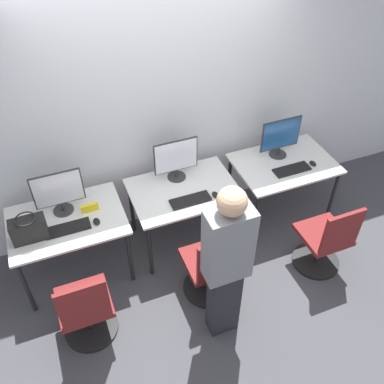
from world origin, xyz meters
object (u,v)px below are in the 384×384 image
monitor_right (280,137)px  keyboard_right (292,169)px  mouse_center (215,195)px  person_center (227,262)px  keyboard_left (68,228)px  keyboard_center (190,200)px  mouse_right (313,163)px  office_chair_left (87,311)px  handbag (29,229)px  office_chair_right (325,242)px  office_chair_center (211,269)px  monitor_center (176,159)px  monitor_left (58,192)px  mouse_left (96,221)px

monitor_right → keyboard_right: size_ratio=1.15×
mouse_center → person_center: person_center is taller
keyboard_left → keyboard_center: same height
keyboard_center → mouse_right: 1.40m
office_chair_left → mouse_right: office_chair_left is taller
mouse_right → monitor_right: bearing=131.6°
office_chair_left → handbag: handbag is taller
office_chair_right → monitor_right: bearing=89.8°
keyboard_center → keyboard_right: bearing=2.2°
office_chair_left → keyboard_center: (1.17, 0.59, 0.37)m
person_center → office_chair_right: person_center is taller
office_chair_center → keyboard_right: bearing=27.6°
office_chair_center → office_chair_right: same height
mouse_center → keyboard_right: size_ratio=0.23×
office_chair_left → keyboard_right: size_ratio=2.25×
person_center → keyboard_left: bearing=137.3°
monitor_center → person_center: (-0.07, -1.32, -0.04)m
office_chair_center → handbag: (-1.44, 0.64, 0.47)m
monitor_left → mouse_left: size_ratio=5.01×
mouse_center → keyboard_left: bearing=176.5°
handbag → mouse_center: bearing=-3.1°
office_chair_center → person_center: bearing=-96.7°
monitor_right → keyboard_right: 0.37m
person_center → handbag: size_ratio=5.52×
keyboard_center → monitor_left: bearing=164.5°
person_center → monitor_right: person_center is taller
person_center → handbag: (-1.40, 1.00, -0.08)m
office_chair_left → handbag: size_ratio=2.95×
office_chair_left → mouse_center: size_ratio=9.84×
keyboard_center → mouse_right: size_ratio=4.37×
keyboard_left → office_chair_center: bearing=-29.3°
mouse_center → handbag: size_ratio=0.30×
monitor_right → office_chair_left: bearing=-158.3°
monitor_center → office_chair_right: monitor_center is taller
keyboard_right → monitor_left: bearing=173.2°
keyboard_center → office_chair_right: bearing=-30.9°
keyboard_left → mouse_right: bearing=-0.4°
office_chair_left → office_chair_right: 2.32m
keyboard_left → keyboard_right: (2.29, -0.02, 0.00)m
office_chair_left → monitor_center: size_ratio=1.96×
keyboard_left → office_chair_left: 0.75m
monitor_left → monitor_center: same height
office_chair_left → office_chair_right: size_ratio=1.00×
office_chair_center → person_center: (-0.04, -0.37, 0.55)m
monitor_center → mouse_center: bearing=-58.3°
keyboard_right → office_chair_left: bearing=-164.8°
keyboard_left → office_chair_right: size_ratio=0.44×
office_chair_center → mouse_right: bearing=23.2°
mouse_center → monitor_center: bearing=121.7°
mouse_right → office_chair_center: bearing=-156.8°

